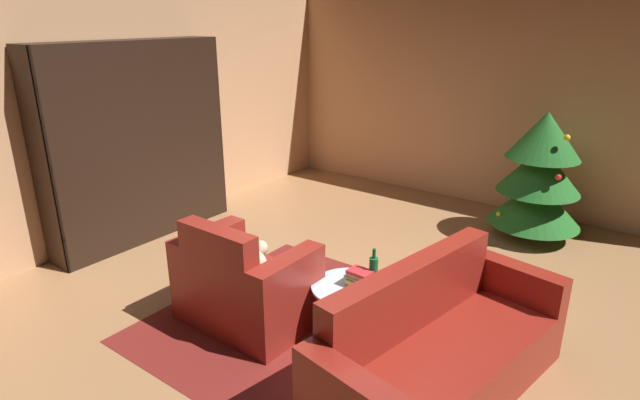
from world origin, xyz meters
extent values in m
plane|color=#9F6E46|center=(0.00, 0.00, 0.00)|extent=(8.11, 8.11, 0.00)
cube|color=tan|center=(0.00, 3.41, 1.39)|extent=(6.17, 0.06, 2.78)
cube|color=tan|center=(-3.06, 0.00, 1.39)|extent=(0.06, 6.88, 2.78)
cube|color=maroon|center=(0.03, -0.34, 0.00)|extent=(2.74, 2.25, 0.01)
cube|color=black|center=(-2.63, 0.06, 1.08)|extent=(0.03, 2.12, 2.15)
cube|color=black|center=(-2.81, 1.10, 1.08)|extent=(0.39, 0.02, 2.15)
cube|color=black|center=(-2.81, -0.99, 1.08)|extent=(0.39, 0.03, 2.15)
cube|color=black|center=(-2.81, 0.06, 0.01)|extent=(0.36, 2.07, 0.03)
cube|color=black|center=(-2.81, 0.06, 0.37)|extent=(0.36, 2.07, 0.03)
cube|color=black|center=(-2.81, 0.06, 0.72)|extent=(0.36, 2.07, 0.02)
cube|color=black|center=(-2.81, 0.06, 1.08)|extent=(0.36, 2.07, 0.02)
cube|color=black|center=(-2.81, 0.06, 1.43)|extent=(0.36, 2.07, 0.02)
cube|color=black|center=(-2.81, 0.06, 1.78)|extent=(0.36, 2.07, 0.02)
cube|color=black|center=(-2.81, 0.06, 2.14)|extent=(0.36, 2.07, 0.03)
cube|color=black|center=(-2.96, 0.06, 1.02)|extent=(0.05, 0.91, 0.57)
cube|color=black|center=(-2.94, 0.06, 1.02)|extent=(0.03, 0.94, 0.60)
cube|color=#3C8041|center=(-2.87, 1.05, 0.15)|extent=(0.25, 0.04, 0.25)
cube|color=gold|center=(-2.89, 1.00, 0.12)|extent=(0.20, 0.04, 0.19)
cube|color=red|center=(-2.90, 0.96, 0.14)|extent=(0.19, 0.04, 0.23)
cube|color=#135186|center=(-2.89, 0.91, 0.14)|extent=(0.21, 0.03, 0.23)
cube|color=#442C23|center=(-2.88, 0.87, 0.15)|extent=(0.22, 0.04, 0.25)
cube|color=teal|center=(-2.88, 0.82, 0.17)|extent=(0.23, 0.04, 0.29)
cube|color=#3F2B19|center=(-2.89, 0.78, 0.13)|extent=(0.22, 0.04, 0.21)
cube|color=#0C7E8A|center=(-2.90, 1.06, 0.47)|extent=(0.20, 0.04, 0.18)
cube|color=orange|center=(-2.87, 1.01, 0.53)|extent=(0.26, 0.05, 0.29)
cube|color=#3E2529|center=(-2.86, 0.96, 0.49)|extent=(0.26, 0.04, 0.21)
cube|color=gold|center=(-2.86, 0.92, 0.50)|extent=(0.27, 0.04, 0.24)
cube|color=gold|center=(-2.87, 0.87, 0.51)|extent=(0.25, 0.05, 0.26)
cube|color=#3D724E|center=(-2.89, 1.04, 1.53)|extent=(0.21, 0.04, 0.18)
cube|color=orange|center=(-2.87, 1.00, 1.54)|extent=(0.25, 0.03, 0.19)
cube|color=#107385|center=(-2.89, 0.96, 1.59)|extent=(0.20, 0.04, 0.29)
cube|color=#B1B28B|center=(-2.90, 0.91, 1.56)|extent=(0.20, 0.05, 0.24)
cube|color=gold|center=(-2.86, 0.87, 1.57)|extent=(0.28, 0.03, 0.25)
cube|color=#397230|center=(-2.89, 1.04, 1.92)|extent=(0.21, 0.04, 0.24)
cube|color=orange|center=(-2.88, 1.01, 1.89)|extent=(0.23, 0.03, 0.19)
cube|color=#403434|center=(-2.88, 0.97, 1.89)|extent=(0.24, 0.03, 0.19)
cube|color=#3C723B|center=(-2.88, 0.92, 1.92)|extent=(0.23, 0.05, 0.26)
cube|color=teal|center=(-2.90, 0.88, 1.92)|extent=(0.18, 0.04, 0.25)
cube|color=red|center=(-2.85, 0.83, 1.92)|extent=(0.29, 0.04, 0.25)
cube|color=#A5A090|center=(-2.87, 0.79, 1.94)|extent=(0.24, 0.03, 0.29)
cube|color=orange|center=(-2.85, 0.75, 1.90)|extent=(0.29, 0.04, 0.21)
cube|color=purple|center=(-2.88, 0.70, 1.90)|extent=(0.22, 0.05, 0.20)
cube|color=maroon|center=(-0.63, -0.55, 0.22)|extent=(0.71, 0.72, 0.43)
cube|color=maroon|center=(-0.63, -0.83, 0.68)|extent=(0.71, 0.16, 0.49)
cube|color=maroon|center=(-0.19, -0.55, 0.35)|extent=(0.18, 0.72, 0.70)
cube|color=maroon|center=(-1.07, -0.54, 0.35)|extent=(0.18, 0.72, 0.70)
ellipsoid|color=tan|center=(-0.63, -0.48, 0.52)|extent=(0.28, 0.18, 0.18)
sphere|color=tan|center=(-0.65, -0.35, 0.58)|extent=(0.13, 0.13, 0.13)
cube|color=maroon|center=(1.03, -0.44, 0.20)|extent=(1.03, 1.73, 0.39)
cube|color=maroon|center=(0.74, -0.39, 0.63)|extent=(0.45, 1.62, 0.48)
cube|color=maroon|center=(1.18, 0.44, 0.33)|extent=(0.77, 0.29, 0.66)
cylinder|color=black|center=(0.32, -0.18, 0.20)|extent=(0.04, 0.04, 0.40)
cylinder|color=black|center=(0.06, -0.05, 0.20)|extent=(0.04, 0.04, 0.40)
cylinder|color=black|center=(0.05, -0.34, 0.20)|extent=(0.04, 0.04, 0.40)
cylinder|color=silver|center=(0.15, -0.20, 0.41)|extent=(0.62, 0.62, 0.02)
cube|color=#D6CA59|center=(0.19, -0.16, 0.43)|extent=(0.18, 0.13, 0.03)
cube|color=#D5BD4E|center=(0.19, -0.15, 0.46)|extent=(0.18, 0.16, 0.03)
cube|color=#A09589|center=(0.20, -0.15, 0.49)|extent=(0.23, 0.16, 0.03)
cube|color=gold|center=(0.20, -0.14, 0.51)|extent=(0.20, 0.16, 0.03)
cube|color=red|center=(0.20, -0.16, 0.54)|extent=(0.18, 0.14, 0.03)
cylinder|color=#15612E|center=(0.27, -0.08, 0.53)|extent=(0.07, 0.07, 0.23)
cylinder|color=#15612E|center=(0.27, -0.08, 0.68)|extent=(0.03, 0.03, 0.08)
cylinder|color=brown|center=(0.76, 2.61, 0.08)|extent=(0.08, 0.08, 0.17)
cone|color=#205F21|center=(0.76, 2.61, 0.42)|extent=(0.99, 0.99, 0.51)
cone|color=#205F21|center=(0.76, 2.61, 0.80)|extent=(0.89, 0.89, 0.51)
cone|color=#205F21|center=(0.76, 2.61, 1.18)|extent=(0.78, 0.78, 0.51)
sphere|color=yellow|center=(0.45, 2.35, 0.29)|extent=(0.06, 0.06, 0.06)
sphere|color=yellow|center=(1.01, 2.42, 1.22)|extent=(0.07, 0.07, 0.07)
sphere|color=red|center=(0.59, 2.98, 0.49)|extent=(0.06, 0.06, 0.06)
sphere|color=red|center=(1.00, 2.35, 0.82)|extent=(0.06, 0.06, 0.06)
camera|label=1|loc=(2.06, -3.19, 2.39)|focal=29.12mm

